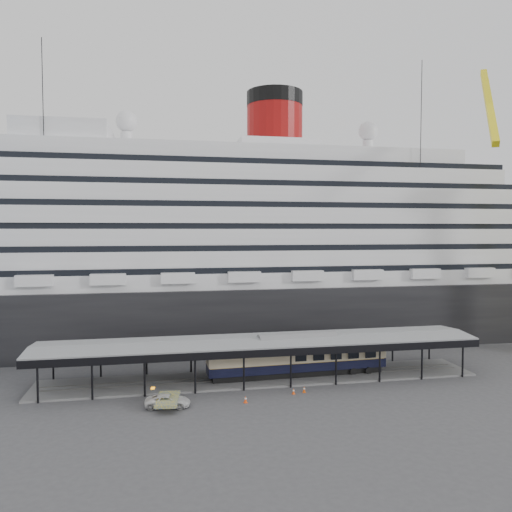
{
  "coord_description": "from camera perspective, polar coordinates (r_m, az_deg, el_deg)",
  "views": [
    {
      "loc": [
        -12.54,
        -56.89,
        19.15
      ],
      "look_at": [
        -0.05,
        8.0,
        15.69
      ],
      "focal_mm": 35.0,
      "sensor_mm": 36.0,
      "label": 1
    }
  ],
  "objects": [
    {
      "name": "port_truck",
      "position": [
        56.87,
        -10.05,
        -16.01
      ],
      "size": [
        5.07,
        2.8,
        1.34
      ],
      "primitive_type": "imported",
      "rotation": [
        0.0,
        0.0,
        1.45
      ],
      "color": "silver",
      "rests_on": "ground"
    },
    {
      "name": "traffic_cone_mid",
      "position": [
        60.41,
        4.31,
        -15.15
      ],
      "size": [
        0.45,
        0.45,
        0.69
      ],
      "rotation": [
        0.0,
        0.0,
        0.35
      ],
      "color": "#F44E0D",
      "rests_on": "ground"
    },
    {
      "name": "cruise_ship",
      "position": [
        89.78,
        -2.84,
        2.49
      ],
      "size": [
        130.0,
        30.0,
        43.9
      ],
      "color": "black",
      "rests_on": "ground"
    },
    {
      "name": "traffic_cone_left",
      "position": [
        57.47,
        -1.2,
        -16.05
      ],
      "size": [
        0.49,
        0.49,
        0.79
      ],
      "rotation": [
        0.0,
        0.0,
        0.23
      ],
      "color": "#F9470D",
      "rests_on": "ground"
    },
    {
      "name": "traffic_cone_right",
      "position": [
        61.05,
        5.53,
        -14.92
      ],
      "size": [
        0.44,
        0.44,
        0.76
      ],
      "rotation": [
        0.0,
        0.0,
        -0.13
      ],
      "color": "#D24B0B",
      "rests_on": "ground"
    },
    {
      "name": "ground",
      "position": [
        61.32,
        1.51,
        -15.2
      ],
      "size": [
        200.0,
        200.0,
        0.0
      ],
      "primitive_type": "plane",
      "color": "#3D3D40",
      "rests_on": "ground"
    },
    {
      "name": "platform_canopy",
      "position": [
        65.34,
        0.55,
        -11.89
      ],
      "size": [
        56.0,
        9.18,
        5.3
      ],
      "color": "slate",
      "rests_on": "ground"
    },
    {
      "name": "pullman_carriage",
      "position": [
        66.34,
        4.79,
        -11.28
      ],
      "size": [
        23.72,
        4.0,
        23.19
      ],
      "rotation": [
        0.0,
        0.0,
        0.04
      ],
      "color": "black",
      "rests_on": "ground"
    }
  ]
}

